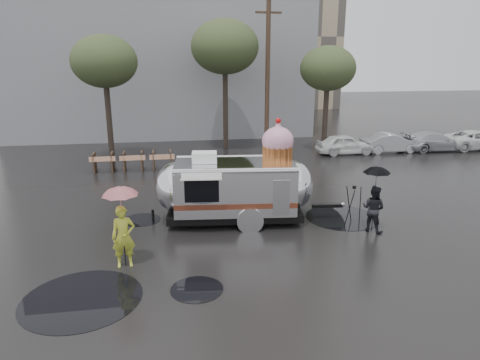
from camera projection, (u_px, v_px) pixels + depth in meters
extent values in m
plane|color=black|center=(286.00, 240.00, 13.89)|extent=(120.00, 120.00, 0.00)
cylinder|color=black|center=(287.00, 187.00, 19.58)|extent=(1.31, 1.31, 0.01)
cylinder|color=black|center=(82.00, 299.00, 10.47)|extent=(2.92, 2.92, 0.01)
cylinder|color=black|center=(142.00, 220.00, 15.60)|extent=(1.37, 1.37, 0.01)
cylinder|color=black|center=(197.00, 289.00, 10.91)|extent=(1.36, 1.36, 0.01)
cylinder|color=black|center=(342.00, 217.00, 15.85)|extent=(2.69, 2.69, 0.01)
cube|color=slate|center=(161.00, 48.00, 34.26)|extent=(22.00, 12.00, 13.00)
cylinder|color=#473323|center=(267.00, 78.00, 26.33)|extent=(0.28, 0.28, 9.00)
cube|color=#473323|center=(269.00, 12.00, 25.29)|extent=(1.60, 0.12, 0.12)
cylinder|color=#382D26|center=(108.00, 109.00, 24.33)|extent=(0.32, 0.32, 5.85)
ellipsoid|color=#314022|center=(104.00, 61.00, 23.62)|extent=(3.64, 3.64, 2.86)
cylinder|color=#382D26|center=(225.00, 96.00, 27.20)|extent=(0.32, 0.32, 6.75)
ellipsoid|color=#314022|center=(225.00, 47.00, 26.38)|extent=(4.20, 4.20, 3.30)
cylinder|color=#382D26|center=(326.00, 108.00, 26.43)|extent=(0.32, 0.32, 5.40)
ellipsoid|color=#314022|center=(328.00, 68.00, 25.77)|extent=(3.36, 3.36, 2.64)
cube|color=#473323|center=(95.00, 162.00, 22.07)|extent=(0.08, 0.80, 1.00)
cube|color=#473323|center=(113.00, 162.00, 22.21)|extent=(0.08, 0.80, 1.00)
cube|color=#E5590C|center=(102.00, 159.00, 21.71)|extent=(1.30, 0.04, 0.25)
cube|color=#473323|center=(124.00, 161.00, 22.31)|extent=(0.08, 0.80, 1.00)
cube|color=#473323|center=(142.00, 161.00, 22.45)|extent=(0.08, 0.80, 1.00)
cube|color=#E5590C|center=(132.00, 158.00, 21.95)|extent=(1.30, 0.04, 0.25)
cube|color=#473323|center=(154.00, 160.00, 22.54)|extent=(0.08, 0.80, 1.00)
cube|color=#473323|center=(171.00, 160.00, 22.68)|extent=(0.08, 0.80, 1.00)
cube|color=#E5590C|center=(162.00, 157.00, 22.18)|extent=(1.30, 0.04, 0.25)
imported|color=silver|center=(345.00, 143.00, 26.18)|extent=(4.00, 1.80, 1.40)
imported|color=#B2B2B7|center=(391.00, 141.00, 26.65)|extent=(4.00, 1.80, 1.40)
imported|color=#B2B2B7|center=(435.00, 140.00, 27.12)|extent=(4.20, 1.80, 1.44)
imported|color=silver|center=(477.00, 138.00, 27.58)|extent=(4.40, 1.90, 1.50)
cube|color=silver|center=(234.00, 185.00, 15.21)|extent=(4.36, 2.58, 1.71)
ellipsoid|color=silver|center=(292.00, 184.00, 15.34)|extent=(1.63, 2.31, 1.71)
ellipsoid|color=silver|center=(176.00, 186.00, 15.08)|extent=(1.63, 2.31, 1.71)
cube|color=black|center=(235.00, 212.00, 15.48)|extent=(4.90, 2.35, 0.28)
cylinder|color=black|center=(250.00, 221.00, 14.58)|extent=(0.68, 0.27, 0.66)
cylinder|color=black|center=(246.00, 203.00, 16.45)|extent=(0.68, 0.27, 0.66)
cylinder|color=silver|center=(250.00, 221.00, 14.44)|extent=(0.91, 0.18, 0.91)
cube|color=black|center=(327.00, 206.00, 15.66)|extent=(1.14, 0.23, 0.11)
sphere|color=silver|center=(343.00, 204.00, 15.68)|extent=(0.17, 0.17, 0.15)
cylinder|color=black|center=(153.00, 216.00, 15.33)|extent=(0.10, 0.10, 0.47)
cube|color=#562618|center=(236.00, 207.00, 14.29)|extent=(4.15, 0.44, 0.19)
cube|color=#562618|center=(233.00, 188.00, 16.37)|extent=(4.15, 0.44, 0.19)
cube|color=black|center=(202.00, 191.00, 14.05)|extent=(1.13, 0.14, 0.76)
cube|color=beige|center=(201.00, 179.00, 13.70)|extent=(1.37, 0.60, 0.14)
cube|color=silver|center=(281.00, 198.00, 14.29)|extent=(0.57, 0.09, 1.23)
cube|color=white|center=(204.00, 157.00, 14.86)|extent=(0.91, 0.70, 0.36)
cylinder|color=#C56F36|center=(277.00, 154.00, 14.99)|extent=(1.08, 1.08, 0.57)
ellipsoid|color=#E19CB3|center=(278.00, 141.00, 14.87)|extent=(1.20, 1.20, 0.99)
cone|color=#E19CB3|center=(278.00, 127.00, 14.73)|extent=(0.52, 0.52, 0.38)
sphere|color=red|center=(278.00, 121.00, 14.68)|extent=(0.21, 0.21, 0.19)
imported|color=gold|center=(124.00, 237.00, 11.93)|extent=(0.69, 0.51, 1.78)
imported|color=pink|center=(121.00, 200.00, 11.63)|extent=(1.21, 1.21, 0.83)
cylinder|color=black|center=(124.00, 239.00, 11.94)|extent=(0.02, 0.02, 1.65)
imported|color=black|center=(373.00, 209.00, 14.40)|extent=(0.83, 0.86, 1.60)
imported|color=black|center=(376.00, 177.00, 14.09)|extent=(1.09, 1.09, 0.74)
cylinder|color=black|center=(373.00, 208.00, 14.39)|extent=(0.02, 0.02, 1.65)
cylinder|color=black|center=(360.00, 207.00, 14.95)|extent=(0.13, 0.30, 1.38)
cylinder|color=black|center=(349.00, 204.00, 15.21)|extent=(0.32, 0.08, 1.38)
cylinder|color=black|center=(350.00, 208.00, 14.81)|extent=(0.22, 0.25, 1.38)
cube|color=black|center=(354.00, 187.00, 14.80)|extent=(0.14, 0.13, 0.10)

